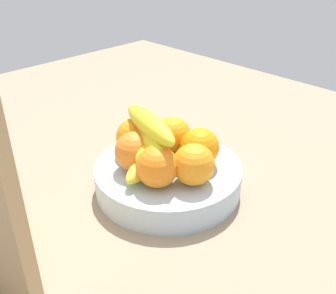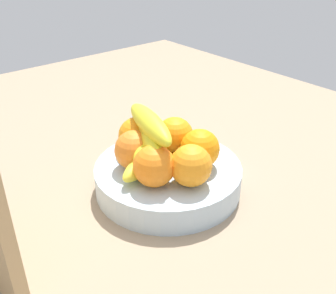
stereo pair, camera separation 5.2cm
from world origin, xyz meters
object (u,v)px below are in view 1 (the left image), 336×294
object	(u,v)px
orange_front_right	(172,135)
orange_back_right	(157,167)
banana_bunch	(149,141)
fruit_bowl	(168,177)
orange_center	(135,137)
orange_back_left	(135,151)
orange_front_left	(200,147)
orange_top_stack	(194,164)

from	to	relation	value
orange_front_right	orange_back_right	world-z (taller)	same
orange_front_right	banana_bunch	size ratio (longest dim) A/B	0.42
fruit_bowl	orange_front_right	xyz separation A→B (cm)	(3.06, -4.28, 6.23)
orange_front_right	orange_center	world-z (taller)	same
orange_back_left	banana_bunch	world-z (taller)	banana_bunch
banana_bunch	orange_front_left	bearing A→B (deg)	-132.65
orange_center	banana_bunch	world-z (taller)	banana_bunch
fruit_bowl	orange_center	bearing A→B (deg)	9.67
fruit_bowl	orange_center	distance (cm)	10.03
fruit_bowl	orange_top_stack	world-z (taller)	orange_top_stack
orange_back_right	orange_top_stack	world-z (taller)	same
fruit_bowl	orange_top_stack	distance (cm)	9.41
orange_front_left	orange_top_stack	distance (cm)	6.11
orange_back_left	orange_center	bearing A→B (deg)	-41.21
orange_front_left	orange_back_right	world-z (taller)	same
orange_back_right	fruit_bowl	bearing A→B (deg)	-61.51
orange_back_right	banana_bunch	bearing A→B (deg)	-30.82
orange_front_left	fruit_bowl	bearing A→B (deg)	49.14
orange_front_right	orange_back_left	distance (cm)	9.33
orange_front_left	orange_back_left	world-z (taller)	same
orange_front_right	banana_bunch	world-z (taller)	banana_bunch
fruit_bowl	orange_back_right	world-z (taller)	orange_back_right
orange_front_right	fruit_bowl	bearing A→B (deg)	125.56
orange_back_left	orange_top_stack	distance (cm)	11.35
orange_front_left	orange_back_right	bearing A→B (deg)	85.85
orange_front_left	orange_front_right	bearing A→B (deg)	1.11
orange_front_left	orange_back_left	bearing A→B (deg)	52.23
orange_center	orange_back_left	size ratio (longest dim) A/B	1.00
fruit_bowl	orange_back_left	bearing A→B (deg)	55.17
orange_center	banana_bunch	xyz separation A→B (cm)	(-5.31, 1.06, 1.63)
orange_center	orange_front_left	bearing A→B (deg)	-153.65
orange_top_stack	orange_back_left	bearing A→B (deg)	21.98
orange_center	orange_top_stack	size ratio (longest dim) A/B	1.00
orange_front_right	orange_back_left	size ratio (longest dim) A/B	1.00
orange_back_right	orange_top_stack	bearing A→B (deg)	-128.82
orange_center	orange_top_stack	bearing A→B (deg)	-177.95
orange_front_right	orange_back_left	bearing A→B (deg)	87.23
orange_back_left	fruit_bowl	bearing A→B (deg)	-124.83
orange_front_left	orange_top_stack	size ratio (longest dim) A/B	1.00
orange_front_left	orange_center	bearing A→B (deg)	26.35
fruit_bowl	orange_front_right	size ratio (longest dim) A/B	3.77
orange_center	orange_top_stack	distance (cm)	14.78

